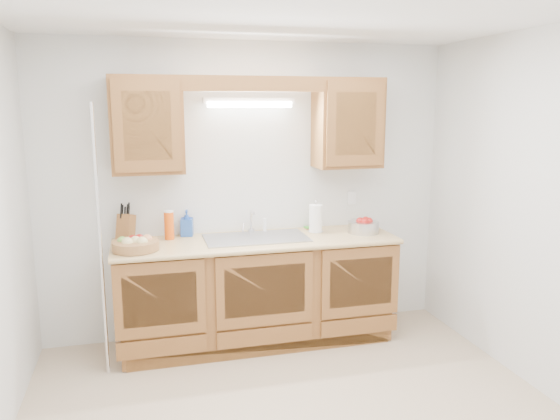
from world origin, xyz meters
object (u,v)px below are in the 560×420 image
object	(u,v)px
knife_block	(126,227)
fruit_basket	(136,244)
paper_towel	(316,219)
apple_bowl	(364,226)

from	to	relation	value
knife_block	fruit_basket	bearing A→B (deg)	-52.58
paper_towel	apple_bowl	xyz separation A→B (m)	(0.39, -0.12, -0.06)
fruit_basket	knife_block	xyz separation A→B (m)	(-0.07, 0.31, 0.07)
knife_block	paper_towel	distance (m)	1.57
fruit_basket	apple_bowl	bearing A→B (deg)	2.78
knife_block	apple_bowl	size ratio (longest dim) A/B	1.09
knife_block	apple_bowl	distance (m)	1.97
paper_towel	apple_bowl	world-z (taller)	paper_towel
fruit_basket	knife_block	world-z (taller)	knife_block
fruit_basket	apple_bowl	distance (m)	1.89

